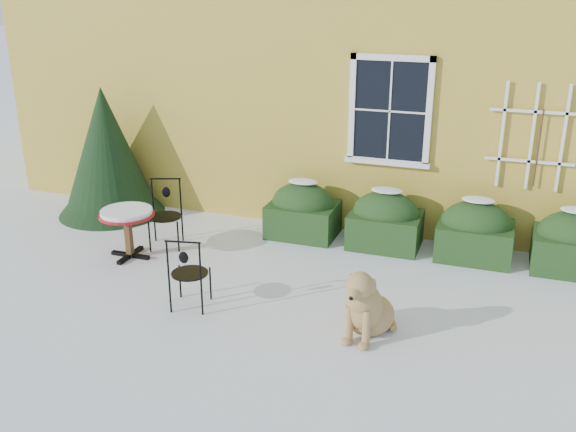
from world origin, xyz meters
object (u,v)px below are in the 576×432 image
at_px(bistro_table, 127,218).
at_px(patio_chair_far, 166,214).
at_px(patio_chair_near, 189,272).
at_px(evergreen_shrub, 108,164).
at_px(dog, 366,308).

height_order(bistro_table, patio_chair_far, patio_chair_far).
bearing_deg(patio_chair_near, patio_chair_far, -63.88).
relative_size(evergreen_shrub, patio_chair_far, 2.14).
bearing_deg(patio_chair_near, bistro_table, -45.94).
height_order(evergreen_shrub, patio_chair_near, evergreen_shrub).
bearing_deg(patio_chair_near, dog, 170.34).
xyz_separation_m(evergreen_shrub, patio_chair_far, (1.62, -0.95, -0.37)).
height_order(bistro_table, patio_chair_near, patio_chair_near).
bearing_deg(patio_chair_far, dog, -44.94).
relative_size(patio_chair_near, dog, 0.99).
relative_size(evergreen_shrub, patio_chair_near, 2.29).
distance_m(bistro_table, patio_chair_near, 1.88).
distance_m(evergreen_shrub, patio_chair_far, 1.91).
relative_size(patio_chair_far, dog, 1.05).
bearing_deg(evergreen_shrub, dog, -26.81).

